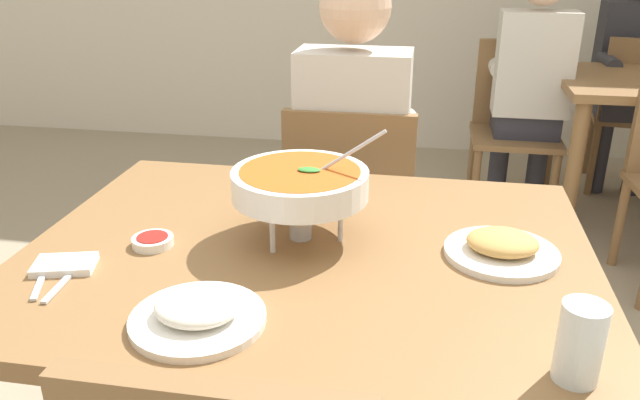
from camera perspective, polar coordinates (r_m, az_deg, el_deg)
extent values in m
cube|color=brown|center=(1.40, -1.08, -4.99)|extent=(1.22, 0.96, 0.04)
cylinder|color=brown|center=(2.09, -13.85, -7.69)|extent=(0.07, 0.07, 0.73)
cylinder|color=brown|center=(1.96, 17.84, -10.40)|extent=(0.07, 0.07, 0.73)
cube|color=brown|center=(2.30, 3.09, -2.10)|extent=(0.44, 0.44, 0.03)
cube|color=brown|center=(2.02, 2.52, 1.73)|extent=(0.42, 0.04, 0.45)
cylinder|color=brown|center=(2.56, 7.76, -5.22)|extent=(0.04, 0.04, 0.42)
cylinder|color=brown|center=(2.59, -0.67, -4.58)|extent=(0.04, 0.04, 0.42)
cylinder|color=brown|center=(2.23, 7.27, -9.74)|extent=(0.04, 0.04, 0.42)
cylinder|color=brown|center=(2.27, -2.47, -8.91)|extent=(0.04, 0.04, 0.42)
cylinder|color=#2D2D38|center=(2.40, 5.42, -6.62)|extent=(0.10, 0.10, 0.45)
cylinder|color=#2D2D38|center=(2.42, 0.68, -6.25)|extent=(0.10, 0.10, 0.45)
cube|color=#2D2D38|center=(2.25, 3.06, -0.58)|extent=(0.32, 0.32, 0.12)
cube|color=beige|center=(2.07, 2.96, 6.45)|extent=(0.36, 0.20, 0.50)
sphere|color=beige|center=(2.00, 3.19, 16.97)|extent=(0.22, 0.22, 0.22)
cylinder|color=beige|center=(2.26, 7.63, 6.39)|extent=(0.08, 0.28, 0.08)
cylinder|color=beige|center=(2.30, -0.41, 6.83)|extent=(0.08, 0.28, 0.08)
cylinder|color=silver|center=(1.40, 1.86, -1.84)|extent=(0.01, 0.01, 0.10)
cylinder|color=silver|center=(1.49, -2.86, -0.23)|extent=(0.01, 0.01, 0.10)
cylinder|color=silver|center=(1.35, -4.31, -2.77)|extent=(0.01, 0.01, 0.10)
torus|color=silver|center=(1.39, -1.79, 0.31)|extent=(0.21, 0.21, 0.01)
cylinder|color=#B2B2B7|center=(1.42, -1.75, -2.75)|extent=(0.05, 0.05, 0.04)
cone|color=orange|center=(1.41, -1.77, -1.57)|extent=(0.02, 0.02, 0.04)
cylinder|color=white|center=(1.38, -1.81, 1.46)|extent=(0.30, 0.30, 0.06)
cylinder|color=#B75119|center=(1.37, -1.82, 2.44)|extent=(0.26, 0.26, 0.01)
ellipsoid|color=#388433|center=(1.36, -1.00, 2.74)|extent=(0.05, 0.03, 0.01)
cylinder|color=silver|center=(1.36, 2.05, 3.88)|extent=(0.18, 0.01, 0.13)
cylinder|color=white|center=(1.15, -10.91, -10.47)|extent=(0.24, 0.24, 0.01)
ellipsoid|color=white|center=(1.14, -11.01, -9.39)|extent=(0.15, 0.13, 0.04)
cylinder|color=white|center=(1.40, 15.97, -4.59)|extent=(0.24, 0.24, 0.01)
ellipsoid|color=tan|center=(1.39, 16.08, -3.66)|extent=(0.15, 0.13, 0.04)
cylinder|color=white|center=(1.44, -14.80, -3.61)|extent=(0.09, 0.09, 0.02)
cylinder|color=maroon|center=(1.43, -14.83, -3.29)|extent=(0.07, 0.07, 0.01)
cube|color=white|center=(1.40, -21.97, -5.43)|extent=(0.14, 0.11, 0.02)
cube|color=silver|center=(1.38, -23.71, -6.42)|extent=(0.07, 0.16, 0.01)
cube|color=silver|center=(1.35, -21.92, -6.69)|extent=(0.02, 0.17, 0.01)
cylinder|color=silver|center=(1.05, 22.35, -11.79)|extent=(0.07, 0.07, 0.13)
cylinder|color=gold|center=(1.06, 22.18, -12.68)|extent=(0.06, 0.06, 0.08)
cylinder|color=brown|center=(3.14, 21.73, 1.78)|extent=(0.07, 0.07, 0.73)
cylinder|color=brown|center=(3.77, 19.92, 5.42)|extent=(0.07, 0.07, 0.73)
cube|color=brown|center=(3.44, 17.10, 5.41)|extent=(0.44, 0.44, 0.03)
cube|color=brown|center=(3.57, 17.22, 10.02)|extent=(0.42, 0.04, 0.45)
cylinder|color=brown|center=(3.31, 13.74, 0.99)|extent=(0.04, 0.04, 0.42)
cylinder|color=brown|center=(3.36, 20.19, 0.54)|extent=(0.04, 0.04, 0.42)
cylinder|color=brown|center=(3.67, 13.47, 3.15)|extent=(0.04, 0.04, 0.42)
cylinder|color=brown|center=(3.71, 19.32, 2.72)|extent=(0.04, 0.04, 0.42)
cube|color=brown|center=(4.10, 26.29, 6.76)|extent=(0.50, 0.50, 0.03)
cylinder|color=brown|center=(4.32, 23.04, 4.89)|extent=(0.04, 0.04, 0.42)
cylinder|color=brown|center=(3.96, 23.31, 3.32)|extent=(0.04, 0.04, 0.42)
cylinder|color=brown|center=(3.14, 25.33, -1.85)|extent=(0.04, 0.04, 0.42)
cylinder|color=#2D2D38|center=(3.61, 18.85, 2.46)|extent=(0.10, 0.10, 0.45)
cylinder|color=#2D2D38|center=(3.58, 15.69, 2.70)|extent=(0.10, 0.10, 0.45)
cube|color=#2D2D38|center=(3.47, 17.89, 6.77)|extent=(0.32, 0.32, 0.12)
cube|color=beige|center=(3.33, 18.69, 11.53)|extent=(0.36, 0.20, 0.50)
cylinder|color=beige|center=(3.56, 20.76, 11.09)|extent=(0.08, 0.28, 0.08)
cylinder|color=beige|center=(3.51, 15.55, 11.59)|extent=(0.08, 0.28, 0.08)
cylinder|color=#2D2D38|center=(4.02, 23.83, 3.75)|extent=(0.10, 0.10, 0.45)
cylinder|color=#2D2D38|center=(4.07, 26.56, 3.52)|extent=(0.10, 0.10, 0.45)
cube|color=#2D2D38|center=(4.01, 25.75, 7.66)|extent=(0.32, 0.32, 0.12)
cube|color=#2D2D33|center=(4.03, 26.23, 12.19)|extent=(0.36, 0.20, 0.50)
cylinder|color=#2D2D33|center=(3.80, 24.50, 11.21)|extent=(0.08, 0.28, 0.08)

